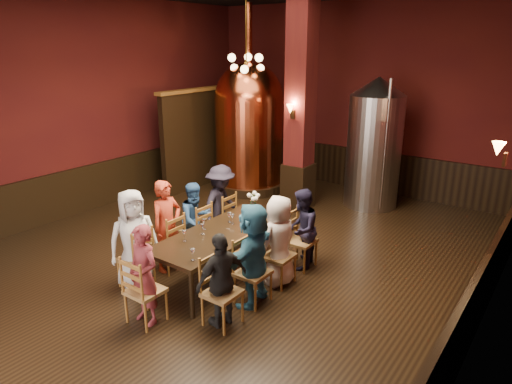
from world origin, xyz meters
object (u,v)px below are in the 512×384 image
Objects in this scene: person_1 at (167,226)px; copper_kettle at (249,125)px; person_0 at (134,239)px; dining_table at (221,236)px; rose_vase at (253,199)px; person_2 at (196,219)px; steel_vessel at (374,143)px.

person_1 is 4.66m from copper_kettle.
person_1 is at bearing 21.72° from person_0.
dining_table is 1.57× the size of person_0.
person_1 reaches higher than rose_vase.
person_1 reaches higher than person_2.
person_2 is 1.04m from rose_vase.
steel_vessel is at bearing 82.88° from dining_table.
person_1 is 0.53× the size of steel_vessel.
copper_kettle is at bearing 24.35° from person_1.
steel_vessel reaches higher than dining_table.
person_1 is at bearing -106.31° from steel_vessel.
rose_vase is at bearing 97.16° from dining_table.
person_2 is 0.30× the size of copper_kettle.
dining_table is 4.66m from steel_vessel.
person_1 reaches higher than dining_table.
steel_vessel is (1.43, 5.56, 0.67)m from person_0.
copper_kettle is (-2.42, 3.97, 0.92)m from dining_table.
steel_vessel reaches higher than rose_vase.
person_2 is at bearing 158.78° from dining_table.
rose_vase is at bearing 1.81° from person_0.
person_0 is 2.14m from rose_vase.
person_1 is 5.14m from steel_vessel.
copper_kettle is at bearing -168.82° from steel_vessel.
steel_vessel is (0.58, 4.57, 0.74)m from dining_table.
dining_table is at bearing -64.56° from person_1.
copper_kettle reaches higher than person_2.
dining_table is 0.91m from person_2.
rose_vase is at bearing -24.35° from person_1.
person_0 reaches higher than person_1.
steel_vessel is (1.43, 4.89, 0.68)m from person_1.
steel_vessel is (1.43, 4.23, 0.78)m from person_2.
rose_vase is at bearing -34.94° from person_2.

